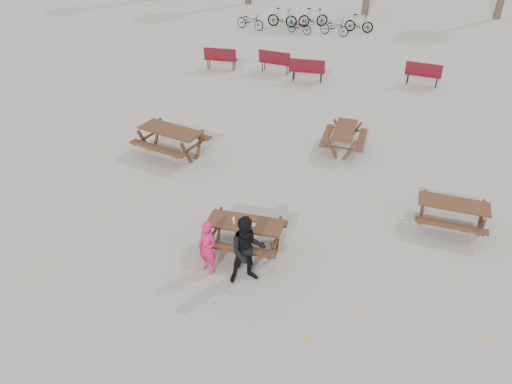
% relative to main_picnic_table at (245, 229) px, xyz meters
% --- Properties ---
extents(ground, '(80.00, 80.00, 0.00)m').
position_rel_main_picnic_table_xyz_m(ground, '(0.00, 0.00, -0.59)').
color(ground, gray).
rests_on(ground, ground).
extents(main_picnic_table, '(1.80, 1.45, 0.78)m').
position_rel_main_picnic_table_xyz_m(main_picnic_table, '(0.00, 0.00, 0.00)').
color(main_picnic_table, '#392114').
rests_on(main_picnic_table, ground).
extents(food_tray, '(0.18, 0.11, 0.03)m').
position_rel_main_picnic_table_xyz_m(food_tray, '(0.17, -0.08, 0.21)').
color(food_tray, white).
rests_on(food_tray, main_picnic_table).
extents(bread_roll, '(0.14, 0.06, 0.05)m').
position_rel_main_picnic_table_xyz_m(bread_roll, '(0.17, -0.08, 0.25)').
color(bread_roll, tan).
rests_on(bread_roll, food_tray).
extents(soda_bottle, '(0.07, 0.07, 0.17)m').
position_rel_main_picnic_table_xyz_m(soda_bottle, '(-0.25, -0.10, 0.26)').
color(soda_bottle, silver).
rests_on(soda_bottle, main_picnic_table).
extents(child, '(0.57, 0.48, 1.33)m').
position_rel_main_picnic_table_xyz_m(child, '(-0.60, -1.00, 0.08)').
color(child, '#DB1B5A').
rests_on(child, ground).
extents(adult, '(1.01, 0.93, 1.68)m').
position_rel_main_picnic_table_xyz_m(adult, '(0.35, -1.06, 0.25)').
color(adult, black).
rests_on(adult, ground).
extents(picnic_table_east, '(1.83, 1.52, 0.74)m').
position_rel_main_picnic_table_xyz_m(picnic_table_east, '(4.84, 2.17, -0.22)').
color(picnic_table_east, '#392114').
rests_on(picnic_table_east, ground).
extents(picnic_table_north, '(2.42, 2.14, 0.88)m').
position_rel_main_picnic_table_xyz_m(picnic_table_north, '(-3.59, 4.01, -0.15)').
color(picnic_table_north, '#392114').
rests_on(picnic_table_north, ground).
extents(picnic_table_far, '(1.42, 1.74, 0.73)m').
position_rel_main_picnic_table_xyz_m(picnic_table_far, '(1.71, 5.76, -0.22)').
color(picnic_table_far, '#392114').
rests_on(picnic_table_far, ground).
extents(park_bench_row, '(10.53, 1.38, 1.03)m').
position_rel_main_picnic_table_xyz_m(park_bench_row, '(-0.73, 12.24, -0.07)').
color(park_bench_row, maroon).
rests_on(park_bench_row, ground).
extents(bicycle_row, '(7.90, 2.73, 1.07)m').
position_rel_main_picnic_table_xyz_m(bicycle_row, '(-2.18, 19.80, -0.10)').
color(bicycle_row, black).
rests_on(bicycle_row, ground).
extents(fallen_leaves, '(11.00, 11.00, 0.01)m').
position_rel_main_picnic_table_xyz_m(fallen_leaves, '(0.50, 2.50, -0.58)').
color(fallen_leaves, gold).
rests_on(fallen_leaves, ground).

